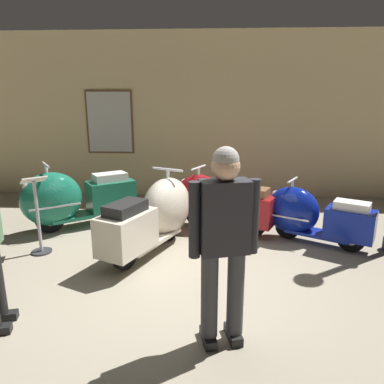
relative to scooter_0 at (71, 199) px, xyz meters
The scene contains 8 objects.
ground_plane 2.61m from the scooter_0, 38.83° to the right, with size 60.00×60.00×0.00m, color gray.
showroom_back_wall 3.29m from the scooter_0, 49.41° to the left, with size 18.00×0.24×3.48m.
scooter_0 is the anchor object (origin of this frame).
scooter_1 1.70m from the scooter_0, 25.86° to the right, with size 1.24×1.89×1.13m.
scooter_2 2.37m from the scooter_0, ahead, with size 1.73×1.18×1.03m.
scooter_3 3.78m from the scooter_0, ahead, with size 1.57×1.15×0.95m.
visitor_1 3.69m from the scooter_0, 48.92° to the right, with size 0.58×0.35×1.75m.
info_stanchion 0.99m from the scooter_0, 94.68° to the right, with size 0.39×0.38×1.11m.
Camera 1 is at (0.29, -3.88, 2.09)m, focal length 33.09 mm.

